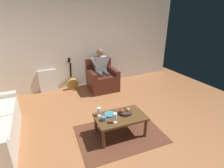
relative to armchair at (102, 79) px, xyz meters
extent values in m
plane|color=#9C6139|center=(0.34, 2.26, -0.31)|extent=(7.10, 7.10, 0.00)
cube|color=silver|center=(0.34, -0.57, 1.00)|extent=(6.32, 0.06, 2.62)
cube|color=#582F1F|center=(0.52, 2.16, -0.31)|extent=(1.70, 1.27, 0.01)
cube|color=#4F2318|center=(0.00, 0.04, -0.12)|extent=(0.82, 0.83, 0.39)
cube|color=#4F2318|center=(0.00, 0.10, 0.12)|extent=(0.57, 0.70, 0.10)
cube|color=#4F2318|center=(-0.34, 0.04, 0.19)|extent=(0.14, 0.81, 0.24)
cube|color=#4F2318|center=(0.34, 0.03, 0.19)|extent=(0.14, 0.81, 0.24)
cube|color=#4F2318|center=(-0.01, -0.31, 0.33)|extent=(0.80, 0.14, 0.50)
cube|color=#A1A0A9|center=(0.00, -0.14, 0.42)|extent=(0.36, 0.19, 0.49)
sphere|color=brown|center=(0.00, -0.14, 0.80)|extent=(0.21, 0.21, 0.21)
cylinder|color=#49403B|center=(-0.10, 0.06, 0.19)|extent=(0.14, 0.40, 0.13)
cylinder|color=#49403B|center=(-0.10, 0.26, -0.07)|extent=(0.12, 0.12, 0.49)
cylinder|color=#A1A0A9|center=(-0.21, -0.08, 0.53)|extent=(0.20, 0.09, 0.29)
cylinder|color=#49403B|center=(0.10, 0.06, 0.19)|extent=(0.14, 0.40, 0.13)
cylinder|color=#49403B|center=(0.11, 0.25, -0.07)|extent=(0.12, 0.12, 0.49)
cylinder|color=#A1A0A9|center=(0.21, -0.09, 0.53)|extent=(0.20, 0.09, 0.29)
cube|color=#54351C|center=(0.52, 2.16, 0.08)|extent=(0.97, 0.62, 0.04)
cylinder|color=#54351C|center=(0.12, 2.42, -0.12)|extent=(0.06, 0.06, 0.38)
cylinder|color=#54351C|center=(0.95, 2.36, -0.12)|extent=(0.06, 0.06, 0.38)
cylinder|color=#54351C|center=(0.09, 1.95, -0.12)|extent=(0.06, 0.06, 0.38)
cylinder|color=#54351C|center=(0.92, 1.90, -0.12)|extent=(0.06, 0.06, 0.38)
cylinder|color=#A88138|center=(0.83, -0.36, -0.14)|extent=(0.35, 0.18, 0.36)
cylinder|color=black|center=(0.83, -0.31, -0.12)|extent=(0.10, 0.03, 0.10)
cube|color=black|center=(0.83, -0.47, 0.26)|extent=(0.05, 0.15, 0.47)
cube|color=black|center=(0.83, -0.54, 0.55)|extent=(0.07, 0.06, 0.14)
cube|color=white|center=(1.50, -0.50, 0.02)|extent=(0.50, 0.06, 0.66)
cylinder|color=silver|center=(0.70, 2.29, 0.11)|extent=(0.07, 0.07, 0.01)
cylinder|color=silver|center=(0.70, 2.29, 0.16)|extent=(0.01, 0.01, 0.09)
cylinder|color=silver|center=(0.70, 2.29, 0.24)|extent=(0.07, 0.07, 0.09)
cylinder|color=#590C19|center=(0.70, 2.29, 0.22)|extent=(0.06, 0.06, 0.03)
cylinder|color=silver|center=(0.88, 1.98, 0.11)|extent=(0.07, 0.07, 0.01)
cylinder|color=silver|center=(0.88, 1.98, 0.15)|extent=(0.01, 0.01, 0.09)
cylinder|color=silver|center=(0.88, 1.98, 0.24)|extent=(0.07, 0.07, 0.08)
cylinder|color=#590C19|center=(0.88, 1.98, 0.22)|extent=(0.06, 0.06, 0.03)
cylinder|color=#362722|center=(0.39, 2.12, 0.13)|extent=(0.25, 0.25, 0.05)
sphere|color=red|center=(0.47, 2.11, 0.18)|extent=(0.07, 0.07, 0.07)
sphere|color=gold|center=(0.34, 2.13, 0.18)|extent=(0.07, 0.07, 0.07)
cylinder|color=teal|center=(0.68, 2.04, 0.12)|extent=(0.20, 0.20, 0.02)
cylinder|color=#486C8E|center=(0.85, 2.15, 0.14)|extent=(0.09, 0.09, 0.08)
camera|label=1|loc=(1.85, 4.59, 1.92)|focal=28.05mm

